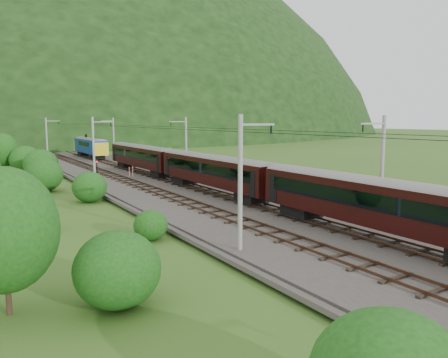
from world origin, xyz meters
TOP-DOWN VIEW (x-y plane):
  - ground at (0.00, 0.00)m, footprint 600.00×600.00m
  - railbed at (0.00, 10.00)m, footprint 14.00×220.00m
  - track_left at (-2.40, 10.00)m, footprint 2.40×220.00m
  - track_right at (2.40, 10.00)m, footprint 2.40×220.00m
  - catenary_left at (-6.12, 32.00)m, footprint 2.54×192.28m
  - catenary_right at (6.12, 32.00)m, footprint 2.54×192.28m
  - overhead_wires at (0.00, 10.00)m, footprint 4.83×198.00m
  - train at (2.40, 7.58)m, footprint 2.68×128.99m
  - hazard_post_near at (-0.74, 35.18)m, footprint 0.14×0.14m
  - hazard_post_far at (-0.02, 35.89)m, footprint 0.15×0.15m
  - signal at (-4.23, 38.21)m, footprint 0.23×0.23m
  - vegetation_left at (-14.15, 22.14)m, footprint 13.07×148.76m
  - vegetation_right at (12.22, 14.68)m, footprint 6.56×106.79m

SIDE VIEW (x-z plane):
  - ground at x=0.00m, z-range 0.00..0.00m
  - railbed at x=0.00m, z-range 0.00..0.30m
  - track_left at x=-2.40m, z-range 0.24..0.51m
  - track_right at x=2.40m, z-range 0.24..0.51m
  - hazard_post_near at x=-0.74m, z-range 0.30..1.65m
  - hazard_post_far at x=-0.02m, z-range 0.30..1.69m
  - vegetation_right at x=12.22m, z-range -0.26..2.77m
  - signal at x=-4.23m, z-range 0.48..2.60m
  - vegetation_left at x=-14.15m, z-range -1.03..5.88m
  - train at x=2.40m, z-range 0.90..5.55m
  - catenary_left at x=-6.12m, z-range 0.50..8.50m
  - catenary_right at x=6.12m, z-range 0.50..8.50m
  - overhead_wires at x=0.00m, z-range 7.08..7.12m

